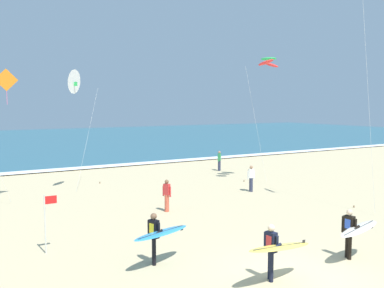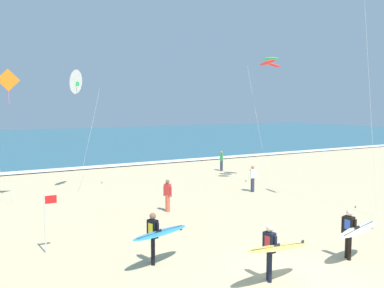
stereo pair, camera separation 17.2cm
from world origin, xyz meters
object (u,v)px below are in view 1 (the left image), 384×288
at_px(kite_arc_emerald_near, 269,62).
at_px(bystander_red_top, 167,195).
at_px(kite_diamond_amber_high, 5,84).
at_px(bystander_white_top, 251,178).
at_px(kite_delta_ivory_distant, 73,82).
at_px(surfer_lead, 158,234).
at_px(bystander_green_top, 219,161).
at_px(lifeguard_flag, 47,218).
at_px(surfer_third, 276,248).
at_px(surfer_trailing, 354,230).

relative_size(kite_arc_emerald_near, bystander_red_top, 5.23).
height_order(kite_diamond_amber_high, bystander_white_top, kite_diamond_amber_high).
bearing_deg(kite_delta_ivory_distant, kite_arc_emerald_near, -15.80).
bearing_deg(kite_delta_ivory_distant, surfer_lead, -93.06).
bearing_deg(bystander_red_top, bystander_green_top, 44.71).
height_order(bystander_red_top, bystander_white_top, same).
relative_size(bystander_white_top, lifeguard_flag, 0.76).
relative_size(kite_diamond_amber_high, lifeguard_flag, 3.37).
distance_m(surfer_lead, bystander_green_top, 19.89).
height_order(surfer_third, bystander_white_top, surfer_third).
bearing_deg(surfer_third, bystander_white_top, 54.71).
bearing_deg(bystander_green_top, kite_diamond_amber_high, -166.79).
xyz_separation_m(bystander_red_top, lifeguard_flag, (-6.23, -3.02, 0.45)).
height_order(surfer_lead, bystander_red_top, surfer_lead).
bearing_deg(bystander_red_top, bystander_white_top, 14.34).
bearing_deg(surfer_lead, bystander_green_top, 50.14).
bearing_deg(kite_arc_emerald_near, bystander_green_top, 87.66).
bearing_deg(bystander_white_top, lifeguard_flag, -159.83).
distance_m(surfer_lead, lifeguard_flag, 4.13).
relative_size(surfer_trailing, bystander_white_top, 1.30).
bearing_deg(surfer_lead, kite_arc_emerald_near, 36.54).
xyz_separation_m(kite_arc_emerald_near, bystander_red_top, (-9.14, -3.29, -7.19)).
distance_m(surfer_third, bystander_green_top, 20.94).
bearing_deg(bystander_white_top, surfer_third, -125.29).
bearing_deg(surfer_trailing, kite_diamond_amber_high, 121.83).
height_order(kite_delta_ivory_distant, bystander_red_top, kite_delta_ivory_distant).
relative_size(kite_delta_ivory_distant, lifeguard_flag, 3.47).
relative_size(surfer_trailing, kite_delta_ivory_distant, 0.28).
distance_m(surfer_trailing, lifeguard_flag, 10.53).
height_order(kite_arc_emerald_near, bystander_white_top, kite_arc_emerald_near).
xyz_separation_m(surfer_lead, bystander_green_top, (12.75, 15.27, -0.23)).
bearing_deg(bystander_green_top, surfer_lead, -129.86).
relative_size(surfer_trailing, kite_arc_emerald_near, 0.25).
bearing_deg(bystander_red_top, lifeguard_flag, -154.16).
height_order(surfer_lead, bystander_white_top, surfer_lead).
distance_m(bystander_red_top, lifeguard_flag, 6.94).
bearing_deg(kite_arc_emerald_near, kite_diamond_amber_high, 171.64).
xyz_separation_m(bystander_green_top, bystander_white_top, (-2.85, -7.62, 0.00)).
bearing_deg(kite_arc_emerald_near, kite_delta_ivory_distant, 164.20).
bearing_deg(bystander_white_top, kite_delta_ivory_distant, 151.71).
relative_size(kite_diamond_amber_high, bystander_white_top, 4.45).
distance_m(bystander_white_top, lifeguard_flag, 13.62).
bearing_deg(kite_arc_emerald_near, surfer_trailing, -118.57).
bearing_deg(surfer_third, surfer_trailing, 0.82).
relative_size(kite_delta_ivory_distant, bystander_green_top, 4.58).
bearing_deg(kite_arc_emerald_near, surfer_lead, -143.46).
bearing_deg(surfer_trailing, surfer_third, -179.18).
xyz_separation_m(surfer_third, bystander_white_top, (7.49, 10.58, -0.24)).
height_order(surfer_trailing, bystander_green_top, surfer_trailing).
height_order(kite_delta_ivory_distant, bystander_white_top, kite_delta_ivory_distant).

